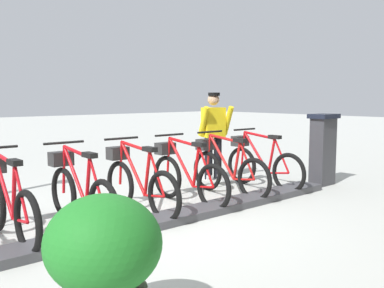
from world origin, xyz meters
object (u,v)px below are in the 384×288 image
object	(u,v)px
bike_docked_2	(186,175)
bike_docked_3	(138,182)
payment_kiosk	(323,148)
bike_docked_5	(7,203)
planter_bush	(104,260)
worker_near_rack	(214,132)
bike_docked_1	(226,169)
bike_docked_4	(79,191)
bike_docked_0	(261,163)

from	to	relation	value
bike_docked_2	bike_docked_3	size ratio (longest dim) A/B	1.00
payment_kiosk	bike_docked_5	distance (m)	5.36
planter_bush	worker_near_rack	bearing A→B (deg)	-51.27
bike_docked_1	worker_near_rack	xyz separation A→B (m)	(1.08, -0.75, 0.48)
planter_bush	bike_docked_4	bearing A→B (deg)	-23.62
bike_docked_3	bike_docked_4	distance (m)	0.86
bike_docked_0	worker_near_rack	bearing A→B (deg)	5.70
bike_docked_5	worker_near_rack	bearing A→B (deg)	-75.63
bike_docked_0	bike_docked_2	size ratio (longest dim) A/B	1.00
bike_docked_3	worker_near_rack	bearing A→B (deg)	-66.51
worker_near_rack	planter_bush	bearing A→B (deg)	128.73
worker_near_rack	bike_docked_3	bearing A→B (deg)	113.49
bike_docked_1	bike_docked_4	distance (m)	2.58
bike_docked_1	planter_bush	xyz separation A→B (m)	(-2.46, 3.66, 0.11)
bike_docked_3	worker_near_rack	size ratio (longest dim) A/B	1.04
bike_docked_1	planter_bush	bearing A→B (deg)	123.95
bike_docked_2	planter_bush	size ratio (longest dim) A/B	1.77
payment_kiosk	bike_docked_0	world-z (taller)	payment_kiosk
payment_kiosk	worker_near_rack	xyz separation A→B (m)	(1.65, 1.13, 0.24)
bike_docked_2	bike_docked_0	bearing A→B (deg)	-90.00
payment_kiosk	bike_docked_3	world-z (taller)	payment_kiosk
payment_kiosk	worker_near_rack	distance (m)	2.01
bike_docked_4	planter_bush	world-z (taller)	bike_docked_4
planter_bush	bike_docked_5	bearing A→B (deg)	-5.02
bike_docked_3	bike_docked_1	bearing A→B (deg)	-90.00
payment_kiosk	bike_docked_1	xyz separation A→B (m)	(0.57, 1.88, -0.24)
planter_bush	payment_kiosk	bearing A→B (deg)	-71.15
payment_kiosk	bike_docked_2	bearing A→B (deg)	78.23
bike_docked_0	bike_docked_5	bearing A→B (deg)	90.00
bike_docked_1	worker_near_rack	distance (m)	1.40
bike_docked_2	planter_bush	xyz separation A→B (m)	(-2.46, 2.80, 0.11)
bike_docked_4	bike_docked_1	bearing A→B (deg)	-90.00
bike_docked_5	planter_bush	world-z (taller)	bike_docked_5
payment_kiosk	planter_bush	world-z (taller)	payment_kiosk
bike_docked_0	bike_docked_5	world-z (taller)	same
bike_docked_3	bike_docked_5	world-z (taller)	same
payment_kiosk	bike_docked_0	size ratio (longest dim) A/B	0.74
payment_kiosk	bike_docked_5	bearing A→B (deg)	83.87
bike_docked_2	worker_near_rack	world-z (taller)	worker_near_rack
bike_docked_3	bike_docked_4	bearing A→B (deg)	90.00
bike_docked_5	bike_docked_2	bearing A→B (deg)	-90.00
bike_docked_3	worker_near_rack	xyz separation A→B (m)	(1.08, -2.48, 0.48)
bike_docked_4	bike_docked_2	bearing A→B (deg)	-90.00
bike_docked_1	bike_docked_3	world-z (taller)	same
planter_bush	bike_docked_2	bearing A→B (deg)	-48.64
bike_docked_5	planter_bush	distance (m)	2.48
bike_docked_5	planter_bush	xyz separation A→B (m)	(-2.46, 0.22, 0.11)
bike_docked_0	planter_bush	distance (m)	5.15
payment_kiosk	bike_docked_5	xyz separation A→B (m)	(0.57, 5.33, -0.24)
bike_docked_2	worker_near_rack	distance (m)	2.00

